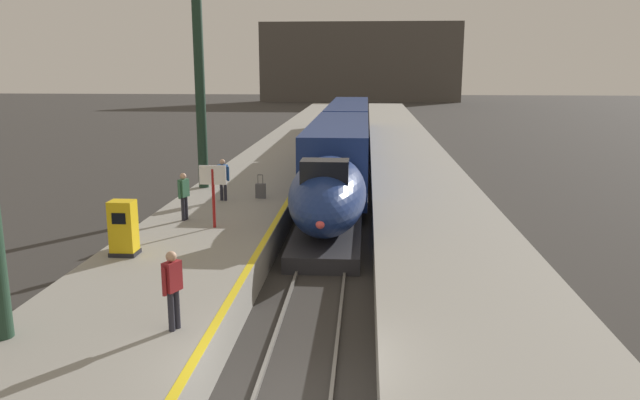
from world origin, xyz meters
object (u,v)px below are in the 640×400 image
at_px(passenger_near_edge, 223,176).
at_px(passenger_mid_platform, 184,193).
at_px(highspeed_train_main, 344,142).
at_px(station_column_mid, 199,57).
at_px(passenger_far_waiting, 173,284).
at_px(departure_info_board, 213,184).
at_px(ticket_machine_yellow, 123,230).
at_px(rolling_suitcase, 261,191).

relative_size(passenger_near_edge, passenger_mid_platform, 1.00).
relative_size(highspeed_train_main, station_column_mid, 4.09).
bearing_deg(station_column_mid, passenger_mid_platform, -81.49).
bearing_deg(passenger_far_waiting, highspeed_train_main, 84.27).
bearing_deg(departure_info_board, passenger_mid_platform, 144.59).
bearing_deg(passenger_near_edge, station_column_mid, 119.49).
height_order(passenger_near_edge, ticket_machine_yellow, passenger_near_edge).
bearing_deg(rolling_suitcase, highspeed_train_main, 76.55).
bearing_deg(ticket_machine_yellow, passenger_near_edge, 81.05).
bearing_deg(passenger_mid_platform, station_column_mid, 98.51).
height_order(highspeed_train_main, passenger_mid_platform, highspeed_train_main).
height_order(passenger_mid_platform, ticket_machine_yellow, passenger_mid_platform).
height_order(station_column_mid, passenger_mid_platform, station_column_mid).
distance_m(passenger_mid_platform, ticket_machine_yellow, 4.19).
bearing_deg(rolling_suitcase, ticket_machine_yellow, -107.89).
distance_m(station_column_mid, passenger_mid_platform, 7.68).
xyz_separation_m(station_column_mid, passenger_mid_platform, (0.90, -5.98, -4.72)).
bearing_deg(highspeed_train_main, passenger_far_waiting, -95.73).
xyz_separation_m(passenger_near_edge, ticket_machine_yellow, (-1.17, -7.44, -0.25)).
height_order(highspeed_train_main, rolling_suitcase, highspeed_train_main).
relative_size(passenger_mid_platform, rolling_suitcase, 1.72).
height_order(highspeed_train_main, passenger_near_edge, highspeed_train_main).
distance_m(highspeed_train_main, departure_info_board, 17.58).
relative_size(passenger_near_edge, ticket_machine_yellow, 1.06).
xyz_separation_m(station_column_mid, passenger_far_waiting, (3.36, -15.05, -4.72)).
xyz_separation_m(highspeed_train_main, passenger_mid_platform, (-5.00, -16.26, 0.12)).
bearing_deg(passenger_mid_platform, rolling_suitcase, 62.22).
bearing_deg(ticket_machine_yellow, passenger_far_waiting, -58.59).
bearing_deg(passenger_far_waiting, station_column_mid, 102.58).
xyz_separation_m(passenger_near_edge, departure_info_board, (0.66, -4.21, 0.52)).
bearing_deg(rolling_suitcase, passenger_near_edge, -157.58).
height_order(passenger_mid_platform, departure_info_board, departure_info_board).
height_order(passenger_mid_platform, rolling_suitcase, passenger_mid_platform).
relative_size(highspeed_train_main, passenger_mid_platform, 23.06).
bearing_deg(highspeed_train_main, ticket_machine_yellow, -105.22).
distance_m(rolling_suitcase, departure_info_board, 5.00).
bearing_deg(passenger_far_waiting, ticket_machine_yellow, 121.41).
bearing_deg(departure_info_board, station_column_mid, 107.57).
xyz_separation_m(passenger_far_waiting, departure_info_board, (-1.17, 8.15, 0.52)).
bearing_deg(ticket_machine_yellow, passenger_mid_platform, 82.49).
distance_m(station_column_mid, passenger_near_edge, 5.64).
bearing_deg(passenger_mid_platform, highspeed_train_main, 72.89).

